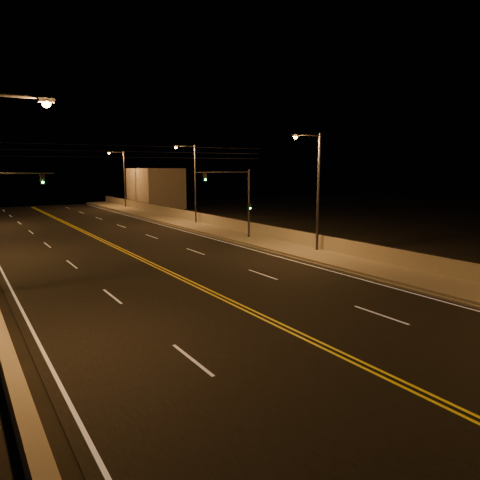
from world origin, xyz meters
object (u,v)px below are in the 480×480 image
traffic_signal_right (239,196)px  streetlight_3 (123,176)px  streetlight_1 (315,185)px  streetlight_2 (193,179)px

traffic_signal_right → streetlight_3: bearing=87.6°
streetlight_1 → streetlight_3: size_ratio=1.00×
streetlight_1 → streetlight_3: 44.30m
streetlight_3 → traffic_signal_right: (-1.51, -36.25, -1.18)m
streetlight_2 → streetlight_3: size_ratio=1.00×
streetlight_1 → streetlight_2: 20.05m
streetlight_2 → traffic_signal_right: (-1.51, -12.00, -1.18)m
streetlight_2 → traffic_signal_right: bearing=-97.2°
streetlight_1 → streetlight_2: bearing=90.0°
streetlight_3 → streetlight_2: bearing=-90.0°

